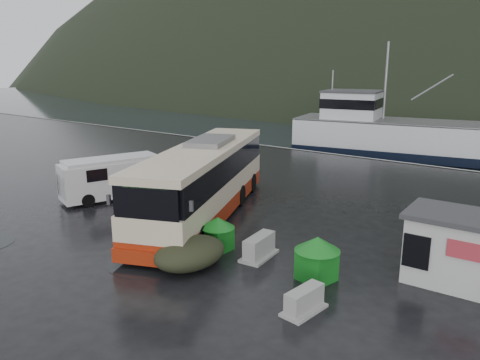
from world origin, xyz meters
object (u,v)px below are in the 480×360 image
Objects in this scene: coach_bus at (205,216)px; fishing_trawler at (415,142)px; white_van at (114,198)px; dome_tent at (190,267)px; jersey_barrier_b at (259,257)px; waste_bin_right at (316,280)px; waste_bin_left at (218,250)px; jersey_barrier_a at (304,312)px; ticket_kiosk at (450,282)px.

fishing_trawler is at bearing 64.28° from coach_bus.
dome_tent is at bearing -3.82° from white_van.
jersey_barrier_b is at bearing -94.12° from fishing_trawler.
coach_bus is 8.25× the size of waste_bin_right.
fishing_trawler is at bearing 92.51° from waste_bin_left.
waste_bin_left reaches higher than dome_tent.
dome_tent is (3.42, -4.82, 0.00)m from coach_bus.
white_van is 13.74m from waste_bin_right.
white_van is 4.02× the size of waste_bin_left.
waste_bin_left is at bearing -168.30° from jersey_barrier_b.
jersey_barrier_a is (8.24, -5.12, 0.00)m from coach_bus.
ticket_kiosk is at bearing 56.88° from jersey_barrier_a.
waste_bin_left is 0.05× the size of fishing_trawler.
white_van reaches higher than jersey_barrier_a.
ticket_kiosk reaches higher than jersey_barrier_a.
fishing_trawler reaches higher than coach_bus.
fishing_trawler is at bearing 101.00° from jersey_barrier_a.
white_van is 10.28m from dome_tent.
fishing_trawler is (-5.71, 30.80, 0.00)m from waste_bin_right.
dome_tent is at bearing -152.20° from ticket_kiosk.
waste_bin_right is at bearing -43.59° from coach_bus.
waste_bin_right is at bearing 23.76° from dome_tent.
waste_bin_right is 4.52m from dome_tent.
waste_bin_right reaches higher than waste_bin_left.
dome_tent is at bearing 176.52° from jersey_barrier_a.
white_van is at bearing 179.47° from ticket_kiosk.
ticket_kiosk is (11.30, -0.43, 0.00)m from coach_bus.
coach_bus reaches higher than jersey_barrier_b.
white_van is 1.94× the size of dome_tent.
jersey_barrier_a is at bearing -3.48° from dome_tent.
jersey_barrier_a is (5.05, -2.17, 0.00)m from waste_bin_left.
fishing_trawler reaches higher than waste_bin_right.
waste_bin_left is 5.50m from jersey_barrier_a.
ticket_kiosk is (17.28, 0.24, 0.00)m from white_van.
ticket_kiosk is 0.12× the size of fishing_trawler.
waste_bin_right is at bearing -146.86° from ticket_kiosk.
dome_tent is (0.23, -1.88, 0.00)m from waste_bin_left.
coach_bus is 4.13× the size of ticket_kiosk.
fishing_trawler is at bearing 95.78° from jersey_barrier_b.
jersey_barrier_b is (-6.38, -2.15, 0.00)m from ticket_kiosk.
jersey_barrier_b is 0.07× the size of fishing_trawler.
white_van reaches higher than jersey_barrier_b.
jersey_barrier_a is (4.82, -0.29, 0.00)m from dome_tent.
dome_tent is 4.83m from jersey_barrier_a.
ticket_kiosk reaches higher than waste_bin_right.
fishing_trawler reaches higher than jersey_barrier_b.
fishing_trawler reaches higher than waste_bin_left.
ticket_kiosk is 2.09× the size of jersey_barrier_a.
white_van is 11.07m from jersey_barrier_b.
waste_bin_right reaches higher than jersey_barrier_b.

